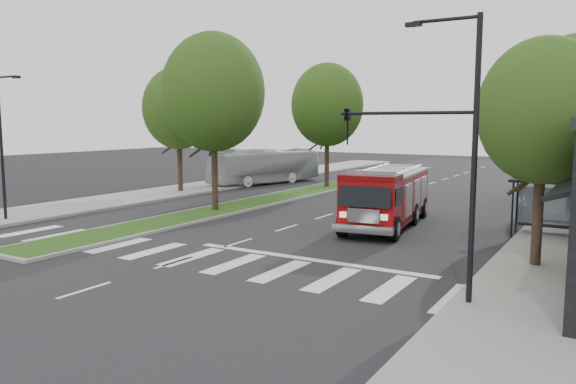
% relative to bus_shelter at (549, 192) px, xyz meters
% --- Properties ---
extents(ground, '(140.00, 140.00, 0.00)m').
position_rel_bus_shelter_xyz_m(ground, '(-11.20, -8.15, -2.04)').
color(ground, black).
rests_on(ground, ground).
extents(sidewalk_left, '(5.00, 80.00, 0.15)m').
position_rel_bus_shelter_xyz_m(sidewalk_left, '(-25.70, 1.85, -1.96)').
color(sidewalk_left, gray).
rests_on(sidewalk_left, ground).
extents(median, '(3.00, 50.00, 0.15)m').
position_rel_bus_shelter_xyz_m(median, '(-17.20, 9.85, -1.96)').
color(median, gray).
rests_on(median, ground).
extents(bus_shelter, '(3.20, 1.60, 2.61)m').
position_rel_bus_shelter_xyz_m(bus_shelter, '(0.00, 0.00, 0.00)').
color(bus_shelter, black).
rests_on(bus_shelter, ground).
extents(tree_right_near, '(4.40, 4.40, 8.05)m').
position_rel_bus_shelter_xyz_m(tree_right_near, '(0.30, -6.15, 3.47)').
color(tree_right_near, black).
rests_on(tree_right_near, ground).
extents(tree_right_mid, '(5.60, 5.60, 9.72)m').
position_rel_bus_shelter_xyz_m(tree_right_mid, '(0.30, 5.85, 4.45)').
color(tree_right_mid, black).
rests_on(tree_right_mid, ground).
extents(tree_median_near, '(5.80, 5.80, 10.16)m').
position_rel_bus_shelter_xyz_m(tree_median_near, '(-17.20, -2.15, 4.77)').
color(tree_median_near, black).
rests_on(tree_median_near, ground).
extents(tree_median_far, '(5.60, 5.60, 9.72)m').
position_rel_bus_shelter_xyz_m(tree_median_far, '(-17.20, 11.85, 4.45)').
color(tree_median_far, black).
rests_on(tree_median_far, ground).
extents(tree_left_mid, '(5.20, 5.20, 9.16)m').
position_rel_bus_shelter_xyz_m(tree_left_mid, '(-25.20, 3.85, 4.12)').
color(tree_left_mid, black).
rests_on(tree_left_mid, ground).
extents(streetlight_right_near, '(4.08, 0.22, 8.00)m').
position_rel_bus_shelter_xyz_m(streetlight_right_near, '(-1.59, -11.65, 2.63)').
color(streetlight_right_near, black).
rests_on(streetlight_right_near, ground).
extents(streetlight_left_near, '(1.90, 0.20, 7.50)m').
position_rel_bus_shelter_xyz_m(streetlight_left_near, '(-24.56, -10.15, 2.16)').
color(streetlight_left_near, black).
rests_on(streetlight_left_near, ground).
extents(streetlight_right_far, '(2.11, 0.20, 8.00)m').
position_rel_bus_shelter_xyz_m(streetlight_right_far, '(-0.85, 11.85, 2.44)').
color(streetlight_right_far, black).
rests_on(streetlight_right_far, ground).
extents(fire_engine, '(3.69, 8.98, 3.02)m').
position_rel_bus_shelter_xyz_m(fire_engine, '(-7.18, -1.17, -0.59)').
color(fire_engine, '#5B0405').
rests_on(fire_engine, ground).
extents(city_bus, '(5.39, 10.76, 2.92)m').
position_rel_bus_shelter_xyz_m(city_bus, '(-23.20, 12.19, -0.58)').
color(city_bus, silver).
rests_on(city_bus, ground).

